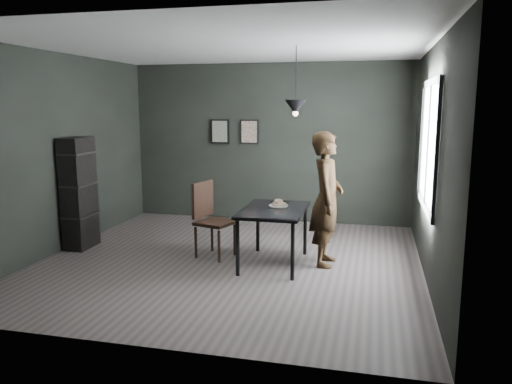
% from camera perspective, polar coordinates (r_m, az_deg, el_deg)
% --- Properties ---
extents(ground, '(5.00, 5.00, 0.00)m').
position_cam_1_polar(ground, '(6.80, -3.00, -7.86)').
color(ground, '#3B3533').
rests_on(ground, ground).
extents(back_wall, '(5.00, 0.10, 2.80)m').
position_cam_1_polar(back_wall, '(8.92, 1.49, 5.60)').
color(back_wall, black).
rests_on(back_wall, ground).
extents(ceiling, '(5.00, 5.00, 0.02)m').
position_cam_1_polar(ceiling, '(6.51, -3.23, 16.30)').
color(ceiling, silver).
rests_on(ceiling, ground).
extents(window_assembly, '(0.04, 1.96, 1.56)m').
position_cam_1_polar(window_assembly, '(6.45, 19.07, 5.16)').
color(window_assembly, white).
rests_on(window_assembly, ground).
extents(cafe_table, '(0.80, 1.20, 0.75)m').
position_cam_1_polar(cafe_table, '(6.48, 2.05, -2.59)').
color(cafe_table, black).
rests_on(cafe_table, ground).
extents(white_plate, '(0.23, 0.23, 0.01)m').
position_cam_1_polar(white_plate, '(6.59, 2.58, -1.63)').
color(white_plate, white).
rests_on(white_plate, cafe_table).
extents(donut_pile, '(0.20, 0.20, 0.09)m').
position_cam_1_polar(donut_pile, '(6.59, 2.59, -1.31)').
color(donut_pile, beige).
rests_on(donut_pile, white_plate).
extents(woman, '(0.42, 0.64, 1.75)m').
position_cam_1_polar(woman, '(6.51, 8.08, -0.81)').
color(woman, black).
rests_on(woman, ground).
extents(wood_chair, '(0.56, 0.56, 1.04)m').
position_cam_1_polar(wood_chair, '(6.90, -5.34, -2.55)').
color(wood_chair, black).
rests_on(wood_chair, ground).
extents(shelf_unit, '(0.32, 0.55, 1.62)m').
position_cam_1_polar(shelf_unit, '(7.69, -19.58, -0.13)').
color(shelf_unit, black).
rests_on(shelf_unit, ground).
extents(pendant_lamp, '(0.28, 0.28, 0.86)m').
position_cam_1_polar(pendant_lamp, '(6.38, 4.54, 9.68)').
color(pendant_lamp, black).
rests_on(pendant_lamp, ground).
extents(framed_print_left, '(0.34, 0.04, 0.44)m').
position_cam_1_polar(framed_print_left, '(9.11, -4.14, 6.92)').
color(framed_print_left, black).
rests_on(framed_print_left, ground).
extents(framed_print_right, '(0.34, 0.04, 0.44)m').
position_cam_1_polar(framed_print_right, '(8.96, -0.76, 6.90)').
color(framed_print_right, black).
rests_on(framed_print_right, ground).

